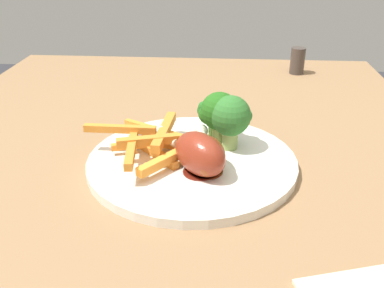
{
  "coord_description": "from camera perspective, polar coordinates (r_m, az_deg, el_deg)",
  "views": [
    {
      "loc": [
        0.41,
        0.07,
        1.02
      ],
      "look_at": [
        -0.08,
        0.03,
        0.77
      ],
      "focal_mm": 40.78,
      "sensor_mm": 36.0,
      "label": 1
    }
  ],
  "objects": [
    {
      "name": "broccoli_floret_front",
      "position": [
        0.58,
        3.7,
        4.18
      ],
      "size": [
        0.05,
        0.06,
        0.07
      ],
      "color": "#90A551",
      "rests_on": "dinner_plate"
    },
    {
      "name": "dinner_plate",
      "position": [
        0.56,
        0.0,
        -2.37
      ],
      "size": [
        0.27,
        0.27,
        0.01
      ],
      "primitive_type": "cylinder",
      "color": "white",
      "rests_on": "dining_table"
    },
    {
      "name": "broccoli_floret_middle",
      "position": [
        0.57,
        4.99,
        3.86
      ],
      "size": [
        0.06,
        0.05,
        0.07
      ],
      "color": "#8DA657",
      "rests_on": "dinner_plate"
    },
    {
      "name": "chicken_drumstick_near",
      "position": [
        0.52,
        0.7,
        -1.15
      ],
      "size": [
        0.11,
        0.11,
        0.05
      ],
      "color": "#5D1A0F",
      "rests_on": "dinner_plate"
    },
    {
      "name": "chicken_drumstick_far",
      "position": [
        0.53,
        1.85,
        -1.31
      ],
      "size": [
        0.12,
        0.05,
        0.04
      ],
      "color": "#5E1F0B",
      "rests_on": "dinner_plate"
    },
    {
      "name": "pepper_shaker",
      "position": [
        0.96,
        13.63,
        10.54
      ],
      "size": [
        0.03,
        0.03,
        0.05
      ],
      "primitive_type": "cylinder",
      "color": "#423833",
      "rests_on": "dining_table"
    },
    {
      "name": "dining_table",
      "position": [
        0.57,
        -3.95,
        -15.77
      ],
      "size": [
        1.2,
        0.8,
        0.74
      ],
      "color": "#8E6B47",
      "rests_on": "ground_plane"
    },
    {
      "name": "carrot_fries_pile",
      "position": [
        0.56,
        -5.4,
        0.33
      ],
      "size": [
        0.15,
        0.14,
        0.04
      ],
      "color": "orange",
      "rests_on": "dinner_plate"
    },
    {
      "name": "broccoli_floret_back",
      "position": [
        0.59,
        2.93,
        4.13
      ],
      "size": [
        0.05,
        0.05,
        0.07
      ],
      "color": "#7BB54E",
      "rests_on": "dinner_plate"
    }
  ]
}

